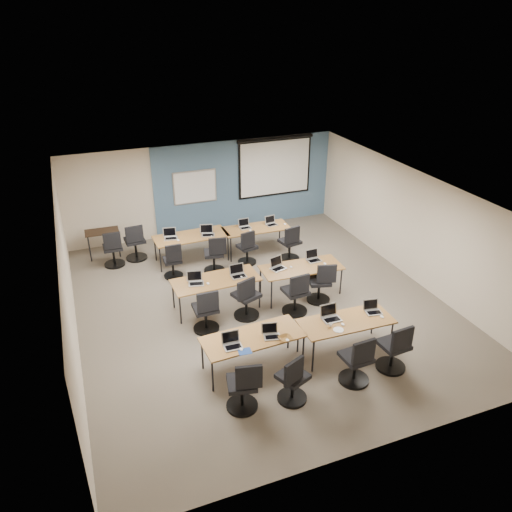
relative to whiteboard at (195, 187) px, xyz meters
name	(u,v)px	position (x,y,z in m)	size (l,w,h in m)	color
floor	(261,305)	(0.30, -4.43, -1.45)	(8.00, 9.00, 0.02)	#6B6354
ceiling	(261,193)	(0.30, -4.43, 1.25)	(8.00, 9.00, 0.02)	white
wall_back	(204,188)	(0.30, 0.07, -0.10)	(8.00, 0.04, 2.70)	beige
wall_front	(377,383)	(0.30, -8.93, -0.10)	(8.00, 0.04, 2.70)	beige
wall_left	(67,285)	(-3.70, -4.43, -0.10)	(0.04, 9.00, 2.70)	beige
wall_right	(413,226)	(4.30, -4.43, -0.10)	(0.04, 9.00, 2.70)	beige
blue_accent_panel	(245,184)	(1.55, 0.04, -0.10)	(5.50, 0.04, 2.70)	#3D5977
whiteboard	(195,187)	(0.00, 0.00, 0.00)	(1.28, 0.03, 0.98)	silver
projector_screen	(275,164)	(2.50, -0.02, 0.44)	(2.40, 0.10, 1.82)	black
training_table_front_left	(253,338)	(-0.67, -6.46, -0.76)	(1.88, 0.78, 0.73)	#97643E
training_table_front_right	(346,322)	(1.20, -6.62, -0.76)	(1.83, 0.76, 0.73)	brown
training_table_mid_left	(216,281)	(-0.67, -4.18, -0.76)	(1.94, 0.81, 0.73)	brown
training_table_mid_right	(301,268)	(1.35, -4.33, -0.76)	(1.89, 0.79, 0.73)	brown
training_table_back_left	(191,237)	(-0.60, -1.71, -0.76)	(1.94, 0.81, 0.73)	#9A7444
training_table_back_right	(256,229)	(1.19, -1.83, -0.76)	(1.81, 0.75, 0.73)	#8B613E
laptop_0	(232,343)	(-1.11, -6.58, -0.66)	(0.33, 0.28, 0.25)	silver
mouse_0	(241,349)	(-0.99, -6.75, -0.71)	(0.06, 0.10, 0.03)	white
task_chair_0	(244,389)	(-1.18, -7.39, -1.03)	(0.55, 0.55, 1.02)	black
laptop_1	(271,333)	(-0.35, -6.56, -0.66)	(0.30, 0.26, 0.23)	#A8A8B0
mouse_1	(288,340)	(-0.12, -6.81, -0.71)	(0.06, 0.10, 0.03)	white
task_chair_1	(293,382)	(-0.34, -7.52, -1.04)	(0.55, 0.52, 1.00)	black
laptop_2	(331,316)	(0.95, -6.45, -0.65)	(0.35, 0.30, 0.27)	#A8A8A8
mouse_2	(343,324)	(1.06, -6.73, -0.71)	(0.06, 0.10, 0.04)	white
task_chair_2	(357,363)	(0.93, -7.50, -1.02)	(0.56, 0.56, 1.04)	black
laptop_3	(373,309)	(1.84, -6.54, -0.66)	(0.31, 0.26, 0.24)	silver
mouse_3	(382,317)	(1.90, -6.78, -0.71)	(0.06, 0.10, 0.04)	white
task_chair_3	(394,351)	(1.78, -7.43, -1.02)	(0.56, 0.56, 1.04)	black
laptop_4	(196,281)	(-1.13, -4.17, -0.66)	(0.33, 0.28, 0.25)	#ADAEBC
mouse_4	(208,283)	(-0.89, -4.31, -0.71)	(0.06, 0.10, 0.03)	white
task_chair_4	(206,314)	(-1.13, -4.97, -1.02)	(0.55, 0.55, 1.03)	black
laptop_5	(238,273)	(-0.16, -4.20, -0.66)	(0.34, 0.29, 0.25)	silver
mouse_5	(242,277)	(-0.11, -4.30, -0.71)	(0.06, 0.10, 0.03)	white
task_chair_5	(246,300)	(-0.18, -4.80, -1.02)	(0.59, 0.57, 1.04)	black
laptop_6	(278,266)	(0.81, -4.18, -0.66)	(0.34, 0.29, 0.26)	#AAAAAE
mouse_6	(291,267)	(1.12, -4.26, -0.71)	(0.06, 0.09, 0.03)	white
task_chair_6	(296,296)	(0.89, -5.03, -1.02)	(0.57, 0.57, 1.04)	black
laptop_7	(313,258)	(1.76, -4.12, -0.66)	(0.33, 0.28, 0.25)	#B4B4C0
mouse_7	(325,264)	(1.93, -4.40, -0.71)	(0.06, 0.10, 0.03)	white
task_chair_7	(321,286)	(1.63, -4.79, -1.03)	(0.54, 0.54, 1.02)	black
laptop_8	(170,236)	(-1.13, -1.65, -0.66)	(0.34, 0.29, 0.26)	#B7B6BD
mouse_8	(178,240)	(-0.98, -1.88, -0.71)	(0.06, 0.10, 0.04)	white
task_chair_8	(173,263)	(-1.27, -2.45, -1.05)	(0.48, 0.48, 0.97)	black
laptop_9	(207,232)	(-0.17, -1.80, -0.66)	(0.34, 0.29, 0.26)	silver
mouse_9	(211,236)	(-0.11, -1.96, -0.71)	(0.06, 0.09, 0.03)	white
task_chair_9	(215,257)	(-0.21, -2.55, -1.03)	(0.54, 0.54, 1.02)	black
laptop_10	(245,226)	(0.90, -1.71, -0.66)	(0.31, 0.26, 0.24)	#ABABAB
mouse_10	(250,230)	(0.97, -1.97, -0.71)	(0.06, 0.10, 0.03)	white
task_chair_10	(247,250)	(0.72, -2.41, -1.05)	(0.50, 0.50, 0.98)	black
laptop_11	(271,223)	(1.65, -1.78, -0.66)	(0.31, 0.26, 0.23)	#B8B8C3
mouse_11	(285,224)	(2.01, -1.91, -0.71)	(0.06, 0.09, 0.03)	white
task_chair_11	(290,246)	(1.86, -2.63, -1.02)	(0.55, 0.55, 1.03)	black
blue_mousepad	(245,351)	(-0.95, -6.82, -0.72)	(0.23, 0.19, 0.01)	navy
snack_bowl	(285,339)	(-0.15, -6.77, -0.69)	(0.27, 0.27, 0.07)	brown
snack_plate	(338,330)	(0.90, -6.85, -0.71)	(0.20, 0.20, 0.01)	white
coffee_cup	(331,325)	(0.81, -6.70, -0.68)	(0.06, 0.06, 0.05)	silver
utility_table	(102,234)	(-2.76, -0.59, -0.80)	(0.88, 0.49, 0.75)	black
spare_chair_a	(135,245)	(-1.98, -1.10, -1.02)	(0.57, 0.57, 1.04)	black
spare_chair_b	(113,251)	(-2.58, -1.27, -1.03)	(0.54, 0.54, 1.02)	black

